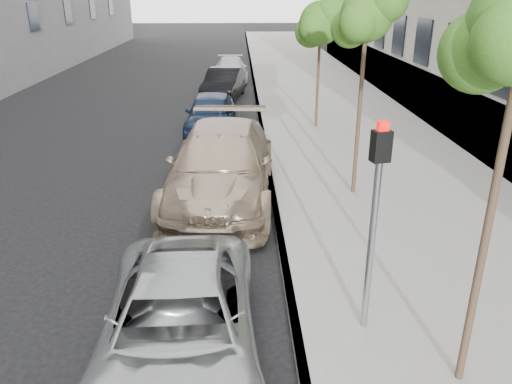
{
  "coord_description": "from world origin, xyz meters",
  "views": [
    {
      "loc": [
        0.36,
        -3.56,
        4.86
      ],
      "look_at": [
        0.64,
        4.71,
        1.5
      ],
      "focal_mm": 35.0,
      "sensor_mm": 36.0,
      "label": 1
    }
  ],
  "objects_px": {
    "sedan_rear": "(231,69)",
    "sedan_blue": "(211,113)",
    "signal_pole": "(375,206)",
    "suv": "(221,165)",
    "minivan": "(179,326)",
    "tree_far": "(321,23)",
    "sedan_black": "(224,84)",
    "tree_mid": "(368,15)"
  },
  "relations": [
    {
      "from": "tree_far",
      "to": "sedan_black",
      "type": "xyz_separation_m",
      "value": [
        -3.6,
        5.86,
        -3.09
      ]
    },
    {
      "from": "signal_pole",
      "to": "sedan_black",
      "type": "bearing_deg",
      "value": 85.81
    },
    {
      "from": "tree_far",
      "to": "signal_pole",
      "type": "bearing_deg",
      "value": -94.93
    },
    {
      "from": "signal_pole",
      "to": "tree_mid",
      "type": "bearing_deg",
      "value": 66.78
    },
    {
      "from": "tree_far",
      "to": "suv",
      "type": "distance_m",
      "value": 7.86
    },
    {
      "from": "signal_pole",
      "to": "suv",
      "type": "xyz_separation_m",
      "value": [
        -2.3,
        5.38,
        -1.23
      ]
    },
    {
      "from": "tree_far",
      "to": "sedan_black",
      "type": "height_order",
      "value": "tree_far"
    },
    {
      "from": "minivan",
      "to": "sedan_blue",
      "type": "bearing_deg",
      "value": 88.85
    },
    {
      "from": "sedan_rear",
      "to": "tree_far",
      "type": "bearing_deg",
      "value": -75.08
    },
    {
      "from": "signal_pole",
      "to": "sedan_rear",
      "type": "distance_m",
      "value": 23.12
    },
    {
      "from": "minivan",
      "to": "suv",
      "type": "distance_m",
      "value": 5.99
    },
    {
      "from": "signal_pole",
      "to": "minivan",
      "type": "height_order",
      "value": "signal_pole"
    },
    {
      "from": "tree_mid",
      "to": "sedan_black",
      "type": "bearing_deg",
      "value": 106.22
    },
    {
      "from": "tree_mid",
      "to": "minivan",
      "type": "relative_size",
      "value": 1.08
    },
    {
      "from": "sedan_blue",
      "to": "sedan_rear",
      "type": "relative_size",
      "value": 0.96
    },
    {
      "from": "tree_far",
      "to": "sedan_blue",
      "type": "bearing_deg",
      "value": -176.23
    },
    {
      "from": "tree_mid",
      "to": "suv",
      "type": "xyz_separation_m",
      "value": [
        -3.33,
        0.0,
        -3.45
      ]
    },
    {
      "from": "signal_pole",
      "to": "sedan_black",
      "type": "distance_m",
      "value": 17.98
    },
    {
      "from": "tree_far",
      "to": "sedan_blue",
      "type": "relative_size",
      "value": 1.08
    },
    {
      "from": "suv",
      "to": "tree_mid",
      "type": "bearing_deg",
      "value": 3.58
    },
    {
      "from": "sedan_rear",
      "to": "sedan_blue",
      "type": "bearing_deg",
      "value": -94.71
    },
    {
      "from": "suv",
      "to": "tree_far",
      "type": "bearing_deg",
      "value": 66.51
    },
    {
      "from": "suv",
      "to": "sedan_blue",
      "type": "bearing_deg",
      "value": 98.9
    },
    {
      "from": "signal_pole",
      "to": "minivan",
      "type": "bearing_deg",
      "value": -180.0
    },
    {
      "from": "signal_pole",
      "to": "suv",
      "type": "distance_m",
      "value": 5.98
    },
    {
      "from": "suv",
      "to": "sedan_black",
      "type": "distance_m",
      "value": 12.36
    },
    {
      "from": "signal_pole",
      "to": "suv",
      "type": "height_order",
      "value": "signal_pole"
    },
    {
      "from": "tree_mid",
      "to": "sedan_blue",
      "type": "relative_size",
      "value": 1.19
    },
    {
      "from": "signal_pole",
      "to": "sedan_rear",
      "type": "xyz_separation_m",
      "value": [
        -2.3,
        22.96,
        -1.48
      ]
    },
    {
      "from": "minivan",
      "to": "sedan_rear",
      "type": "relative_size",
      "value": 1.06
    },
    {
      "from": "suv",
      "to": "sedan_rear",
      "type": "xyz_separation_m",
      "value": [
        0.0,
        17.58,
        -0.25
      ]
    },
    {
      "from": "signal_pole",
      "to": "sedan_black",
      "type": "xyz_separation_m",
      "value": [
        -2.57,
        17.73,
        -1.4
      ]
    },
    {
      "from": "minivan",
      "to": "sedan_rear",
      "type": "xyz_separation_m",
      "value": [
        0.39,
        23.55,
        -0.01
      ]
    },
    {
      "from": "tree_mid",
      "to": "sedan_blue",
      "type": "bearing_deg",
      "value": 122.02
    },
    {
      "from": "tree_far",
      "to": "sedan_black",
      "type": "distance_m",
      "value": 7.54
    },
    {
      "from": "sedan_blue",
      "to": "tree_mid",
      "type": "bearing_deg",
      "value": -55.89
    },
    {
      "from": "minivan",
      "to": "sedan_black",
      "type": "bearing_deg",
      "value": 87.6
    },
    {
      "from": "signal_pole",
      "to": "minivan",
      "type": "distance_m",
      "value": 3.13
    },
    {
      "from": "minivan",
      "to": "suv",
      "type": "relative_size",
      "value": 0.76
    },
    {
      "from": "tree_mid",
      "to": "sedan_rear",
      "type": "height_order",
      "value": "tree_mid"
    },
    {
      "from": "signal_pole",
      "to": "minivan",
      "type": "xyz_separation_m",
      "value": [
        -2.7,
        -0.59,
        -1.47
      ]
    },
    {
      "from": "suv",
      "to": "sedan_blue",
      "type": "height_order",
      "value": "suv"
    }
  ]
}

